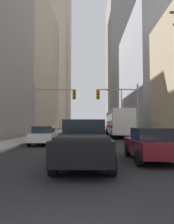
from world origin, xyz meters
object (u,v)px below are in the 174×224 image
object	(u,v)px
traffic_signal_near_right	(119,102)
traffic_signal_near_left	(53,102)
city_bus	(118,122)
pickup_truck_black	(84,143)
sedan_white	(44,135)
sedan_blue	(87,134)
sedan_maroon	(151,144)

from	to	relation	value
traffic_signal_near_right	traffic_signal_near_left	bearing A→B (deg)	180.00
city_bus	pickup_truck_black	size ratio (longest dim) A/B	2.13
traffic_signal_near_left	sedan_white	bearing A→B (deg)	-87.89
city_bus	sedan_blue	distance (m)	9.06
sedan_maroon	traffic_signal_near_right	size ratio (longest dim) A/B	0.70
pickup_truck_black	sedan_blue	xyz separation A→B (m)	(0.06, 11.61, -0.16)
city_bus	sedan_blue	world-z (taller)	city_bus
sedan_white	pickup_truck_black	bearing A→B (deg)	-68.28
pickup_truck_black	sedan_blue	distance (m)	11.61
sedan_blue	traffic_signal_near_left	size ratio (longest dim) A/B	0.71
sedan_white	traffic_signal_near_left	xyz separation A→B (m)	(-0.20, 5.31, 3.31)
sedan_white	sedan_blue	distance (m)	4.58
traffic_signal_near_left	sedan_blue	bearing A→B (deg)	-32.70
pickup_truck_black	traffic_signal_near_left	distance (m)	14.80
pickup_truck_black	traffic_signal_near_left	xyz separation A→B (m)	(-3.65, 14.00, 3.15)
sedan_blue	sedan_white	bearing A→B (deg)	-140.24
city_bus	sedan_white	distance (m)	13.37
traffic_signal_near_left	traffic_signal_near_right	size ratio (longest dim) A/B	1.00
sedan_maroon	sedan_blue	world-z (taller)	same
sedan_blue	traffic_signal_near_left	distance (m)	5.52
city_bus	sedan_maroon	xyz separation A→B (m)	(-1.04, -18.52, -1.16)
sedan_blue	traffic_signal_near_left	xyz separation A→B (m)	(-3.71, 2.39, 3.31)
pickup_truck_black	traffic_signal_near_left	bearing A→B (deg)	104.63
city_bus	sedan_blue	xyz separation A→B (m)	(-4.09, -8.00, -1.16)
pickup_truck_black	sedan_maroon	xyz separation A→B (m)	(3.12, 1.09, -0.16)
sedan_white	sedan_blue	world-z (taller)	same
pickup_truck_black	sedan_blue	world-z (taller)	pickup_truck_black
city_bus	traffic_signal_near_left	size ratio (longest dim) A/B	1.93
sedan_white	traffic_signal_near_left	world-z (taller)	traffic_signal_near_left
sedan_maroon	pickup_truck_black	bearing A→B (deg)	-160.77
sedan_white	traffic_signal_near_right	xyz separation A→B (m)	(6.96, 5.31, 3.31)
traffic_signal_near_left	traffic_signal_near_right	xyz separation A→B (m)	(7.16, -0.00, -0.00)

